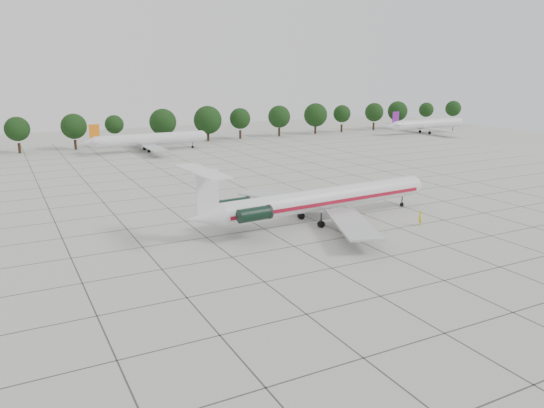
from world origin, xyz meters
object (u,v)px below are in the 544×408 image
Objects in this scene: ground_crew at (420,218)px; bg_airliner_c at (149,140)px; main_airliner at (315,200)px; bg_airliner_e at (427,124)px.

bg_airliner_c is at bearing -124.67° from ground_crew.
bg_airliner_c is (-14.62, 81.82, 1.90)m from ground_crew.
main_airliner reaches higher than bg_airliner_e.
main_airliner is 18.99× the size of ground_crew.
main_airliner is at bearing -77.72° from ground_crew.
ground_crew is 108.02m from bg_airliner_e.
main_airliner is 1.35× the size of bg_airliner_c.
bg_airliner_e is at bearing -178.74° from ground_crew.
bg_airliner_c is at bearing 177.41° from bg_airliner_e.
ground_crew is 83.14m from bg_airliner_c.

